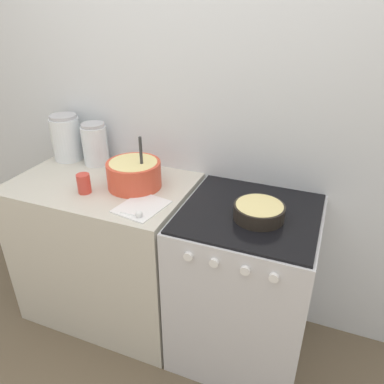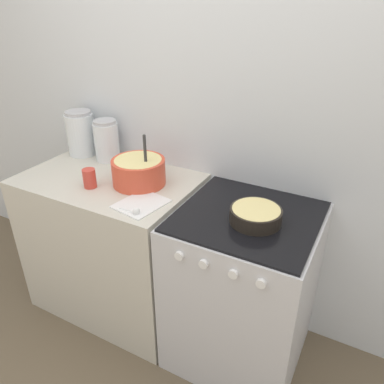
{
  "view_description": "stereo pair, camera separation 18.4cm",
  "coord_description": "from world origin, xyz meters",
  "px_view_note": "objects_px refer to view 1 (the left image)",
  "views": [
    {
      "loc": [
        0.66,
        -1.19,
        1.81
      ],
      "look_at": [
        0.05,
        0.32,
        0.95
      ],
      "focal_mm": 35.0,
      "sensor_mm": 36.0,
      "label": 1
    },
    {
      "loc": [
        0.82,
        -1.11,
        1.81
      ],
      "look_at": [
        0.05,
        0.32,
        0.95
      ],
      "focal_mm": 35.0,
      "sensor_mm": 36.0,
      "label": 2
    }
  ],
  "objects_px": {
    "baking_pan": "(259,211)",
    "storage_jar_middle": "(95,147)",
    "stove": "(244,284)",
    "tin_can": "(84,184)",
    "storage_jar_left": "(67,141)",
    "mixing_bowl": "(134,173)"
  },
  "relations": [
    {
      "from": "stove",
      "to": "tin_can",
      "type": "height_order",
      "value": "tin_can"
    },
    {
      "from": "baking_pan",
      "to": "storage_jar_left",
      "type": "distance_m",
      "value": 1.28
    },
    {
      "from": "mixing_bowl",
      "to": "storage_jar_middle",
      "type": "distance_m",
      "value": 0.41
    },
    {
      "from": "mixing_bowl",
      "to": "storage_jar_middle",
      "type": "xyz_separation_m",
      "value": [
        -0.36,
        0.18,
        0.03
      ]
    },
    {
      "from": "storage_jar_left",
      "to": "storage_jar_middle",
      "type": "height_order",
      "value": "storage_jar_left"
    },
    {
      "from": "stove",
      "to": "storage_jar_left",
      "type": "height_order",
      "value": "storage_jar_left"
    },
    {
      "from": "stove",
      "to": "mixing_bowl",
      "type": "bearing_deg",
      "value": 177.2
    },
    {
      "from": "baking_pan",
      "to": "tin_can",
      "type": "bearing_deg",
      "value": -174.53
    },
    {
      "from": "stove",
      "to": "baking_pan",
      "type": "relative_size",
      "value": 3.84
    },
    {
      "from": "baking_pan",
      "to": "storage_jar_middle",
      "type": "bearing_deg",
      "value": 166.34
    },
    {
      "from": "mixing_bowl",
      "to": "tin_can",
      "type": "bearing_deg",
      "value": -142.48
    },
    {
      "from": "stove",
      "to": "storage_jar_left",
      "type": "xyz_separation_m",
      "value": [
        -1.21,
        0.21,
        0.57
      ]
    },
    {
      "from": "baking_pan",
      "to": "storage_jar_left",
      "type": "xyz_separation_m",
      "value": [
        -1.26,
        0.26,
        0.08
      ]
    },
    {
      "from": "storage_jar_left",
      "to": "storage_jar_middle",
      "type": "distance_m",
      "value": 0.21
    },
    {
      "from": "stove",
      "to": "tin_can",
      "type": "xyz_separation_m",
      "value": [
        -0.84,
        -0.13,
        0.5
      ]
    },
    {
      "from": "tin_can",
      "to": "baking_pan",
      "type": "bearing_deg",
      "value": 5.47
    },
    {
      "from": "storage_jar_middle",
      "to": "storage_jar_left",
      "type": "bearing_deg",
      "value": 180.0
    },
    {
      "from": "baking_pan",
      "to": "stove",
      "type": "bearing_deg",
      "value": 139.47
    },
    {
      "from": "mixing_bowl",
      "to": "baking_pan",
      "type": "xyz_separation_m",
      "value": [
        0.69,
        -0.07,
        -0.04
      ]
    },
    {
      "from": "stove",
      "to": "storage_jar_middle",
      "type": "bearing_deg",
      "value": 167.95
    },
    {
      "from": "mixing_bowl",
      "to": "storage_jar_left",
      "type": "xyz_separation_m",
      "value": [
        -0.57,
        0.18,
        0.04
      ]
    },
    {
      "from": "storage_jar_left",
      "to": "tin_can",
      "type": "bearing_deg",
      "value": -43.22
    }
  ]
}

